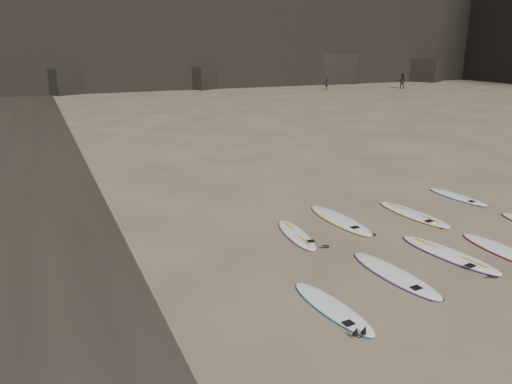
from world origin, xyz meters
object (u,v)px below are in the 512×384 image
surfboard_8 (457,197)px  surfboard_2 (449,254)px  surfboard_1 (395,274)px  person_a (327,82)px  surfboard_0 (332,307)px  surfboard_6 (340,220)px  surfboard_7 (413,214)px  surfboard_3 (506,252)px  person_b (402,81)px  surfboard_5 (296,234)px

surfboard_8 → surfboard_2: bearing=-141.5°
surfboard_1 → person_a: (22.50, 39.34, 0.77)m
surfboard_0 → surfboard_8: bearing=24.5°
surfboard_2 → surfboard_6: (-1.04, 3.04, 0.00)m
surfboard_8 → person_a: size_ratio=1.38×
surfboard_6 → surfboard_7: size_ratio=1.04×
surfboard_3 → surfboard_7: surfboard_7 is taller
surfboard_8 → person_b: (25.07, 33.18, 0.76)m
surfboard_0 → surfboard_8: size_ratio=1.02×
surfboard_6 → person_a: bearing=56.9°
surfboard_3 → surfboard_0: bearing=-173.6°
surfboard_2 → surfboard_0: bearing=-174.0°
surfboard_0 → surfboard_6: bearing=49.6°
surfboard_2 → person_a: size_ratio=1.65×
surfboard_7 → person_b: 43.72m
surfboard_8 → surfboard_6: bearing=179.9°
surfboard_6 → person_a: size_ratio=1.69×
surfboard_5 → person_b: (31.39, 33.99, 0.76)m
surfboard_2 → surfboard_3: (1.34, -0.44, -0.00)m
surfboard_3 → surfboard_6: surfboard_6 is taller
surfboard_7 → surfboard_3: bearing=-92.2°
surfboard_2 → surfboard_6: surfboard_6 is taller
person_b → person_a: bearing=32.0°
surfboard_2 → surfboard_7: bearing=57.2°
surfboard_3 → surfboard_5: bearing=143.5°
surfboard_3 → person_b: 46.03m
surfboard_6 → surfboard_8: (4.69, 0.34, -0.01)m
surfboard_5 → surfboard_7: size_ratio=0.85×
surfboard_1 → surfboard_6: 3.49m
surfboard_2 → person_b: size_ratio=1.69×
surfboard_3 → surfboard_8: 4.47m
surfboard_6 → person_a: (21.68, 35.95, 0.77)m
surfboard_1 → surfboard_3: surfboard_1 is taller
surfboard_0 → surfboard_3: size_ratio=0.89×
surfboard_0 → person_b: (32.54, 37.54, 0.76)m
surfboard_3 → surfboard_2: bearing=162.0°
surfboard_5 → person_b: 46.28m
surfboard_1 → surfboard_3: bearing=-5.5°
surfboard_1 → person_b: person_b is taller
surfboard_3 → person_b: (27.38, 37.00, 0.75)m
surfboard_1 → surfboard_3: (3.19, -0.09, -0.00)m
surfboard_1 → surfboard_8: 6.65m
surfboard_8 → person_b: bearing=48.6°
surfboard_0 → surfboard_5: bearing=66.3°
surfboard_2 → surfboard_7: surfboard_2 is taller
surfboard_0 → person_a: person_a is taller
surfboard_5 → surfboard_8: 6.37m
surfboard_1 → person_a: bearing=56.3°
surfboard_7 → person_a: 41.27m
surfboard_2 → surfboard_5: (-2.67, 2.56, -0.01)m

